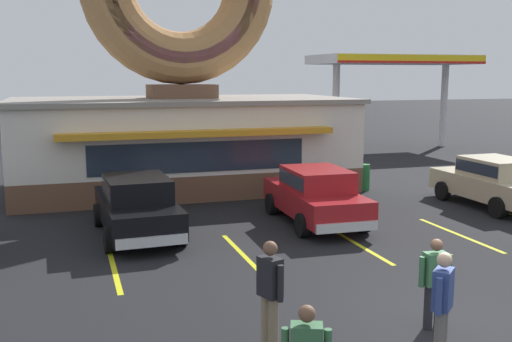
{
  "coord_description": "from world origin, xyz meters",
  "views": [
    {
      "loc": [
        -6.05,
        -8.12,
        4.22
      ],
      "look_at": [
        -1.88,
        5.0,
        2.0
      ],
      "focal_mm": 42.0,
      "sensor_mm": 36.0,
      "label": 1
    }
  ],
  "objects_px": {
    "pedestrian_blue_sweater_man": "(435,280)",
    "pedestrian_hooded_kid": "(442,302)",
    "car_red": "(316,193)",
    "pedestrian_leather_jacket_man": "(270,289)",
    "car_black": "(137,204)",
    "trash_bin": "(362,177)",
    "car_champagne": "(494,180)"
  },
  "relations": [
    {
      "from": "pedestrian_blue_sweater_man",
      "to": "pedestrian_hooded_kid",
      "type": "xyz_separation_m",
      "value": [
        -0.59,
        -1.05,
        0.08
      ]
    },
    {
      "from": "car_red",
      "to": "pedestrian_blue_sweater_man",
      "type": "relative_size",
      "value": 2.97
    },
    {
      "from": "car_red",
      "to": "pedestrian_leather_jacket_man",
      "type": "xyz_separation_m",
      "value": [
        -3.83,
        -7.15,
        0.09
      ]
    },
    {
      "from": "car_black",
      "to": "pedestrian_hooded_kid",
      "type": "height_order",
      "value": "pedestrian_hooded_kid"
    },
    {
      "from": "pedestrian_hooded_kid",
      "to": "trash_bin",
      "type": "bearing_deg",
      "value": 67.33
    },
    {
      "from": "car_red",
      "to": "pedestrian_hooded_kid",
      "type": "height_order",
      "value": "pedestrian_hooded_kid"
    },
    {
      "from": "pedestrian_hooded_kid",
      "to": "trash_bin",
      "type": "distance_m",
      "value": 13.46
    },
    {
      "from": "car_red",
      "to": "pedestrian_hooded_kid",
      "type": "distance_m",
      "value": 8.46
    },
    {
      "from": "car_black",
      "to": "pedestrian_hooded_kid",
      "type": "relative_size",
      "value": 2.75
    },
    {
      "from": "pedestrian_blue_sweater_man",
      "to": "pedestrian_leather_jacket_man",
      "type": "height_order",
      "value": "pedestrian_leather_jacket_man"
    },
    {
      "from": "pedestrian_hooded_kid",
      "to": "pedestrian_leather_jacket_man",
      "type": "distance_m",
      "value": 2.56
    },
    {
      "from": "car_champagne",
      "to": "trash_bin",
      "type": "xyz_separation_m",
      "value": [
        -2.66,
        3.87,
        -0.37
      ]
    },
    {
      "from": "car_red",
      "to": "car_black",
      "type": "xyz_separation_m",
      "value": [
        -5.02,
        0.16,
        0.0
      ]
    },
    {
      "from": "car_red",
      "to": "pedestrian_blue_sweater_man",
      "type": "height_order",
      "value": "car_red"
    },
    {
      "from": "pedestrian_hooded_kid",
      "to": "pedestrian_blue_sweater_man",
      "type": "bearing_deg",
      "value": 60.66
    },
    {
      "from": "pedestrian_blue_sweater_man",
      "to": "trash_bin",
      "type": "bearing_deg",
      "value": 67.98
    },
    {
      "from": "car_black",
      "to": "pedestrian_leather_jacket_man",
      "type": "height_order",
      "value": "pedestrian_leather_jacket_man"
    },
    {
      "from": "car_black",
      "to": "pedestrian_hooded_kid",
      "type": "bearing_deg",
      "value": -67.76
    },
    {
      "from": "pedestrian_hooded_kid",
      "to": "pedestrian_leather_jacket_man",
      "type": "height_order",
      "value": "pedestrian_leather_jacket_man"
    },
    {
      "from": "trash_bin",
      "to": "car_champagne",
      "type": "bearing_deg",
      "value": -55.52
    },
    {
      "from": "car_champagne",
      "to": "pedestrian_hooded_kid",
      "type": "distance_m",
      "value": 11.6
    },
    {
      "from": "pedestrian_blue_sweater_man",
      "to": "trash_bin",
      "type": "distance_m",
      "value": 12.27
    },
    {
      "from": "car_red",
      "to": "trash_bin",
      "type": "height_order",
      "value": "car_red"
    },
    {
      "from": "pedestrian_blue_sweater_man",
      "to": "pedestrian_leather_jacket_man",
      "type": "relative_size",
      "value": 0.9
    },
    {
      "from": "car_champagne",
      "to": "pedestrian_leather_jacket_man",
      "type": "bearing_deg",
      "value": -143.89
    },
    {
      "from": "car_black",
      "to": "trash_bin",
      "type": "bearing_deg",
      "value": 24.47
    },
    {
      "from": "pedestrian_hooded_kid",
      "to": "pedestrian_leather_jacket_man",
      "type": "bearing_deg",
      "value": 152.78
    },
    {
      "from": "car_champagne",
      "to": "car_black",
      "type": "bearing_deg",
      "value": -179.65
    },
    {
      "from": "car_red",
      "to": "pedestrian_hooded_kid",
      "type": "relative_size",
      "value": 2.75
    },
    {
      "from": "pedestrian_blue_sweater_man",
      "to": "trash_bin",
      "type": "xyz_separation_m",
      "value": [
        4.6,
        11.37,
        -0.35
      ]
    },
    {
      "from": "car_champagne",
      "to": "pedestrian_blue_sweater_man",
      "type": "height_order",
      "value": "car_champagne"
    },
    {
      "from": "car_red",
      "to": "pedestrian_leather_jacket_man",
      "type": "height_order",
      "value": "pedestrian_leather_jacket_man"
    }
  ]
}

